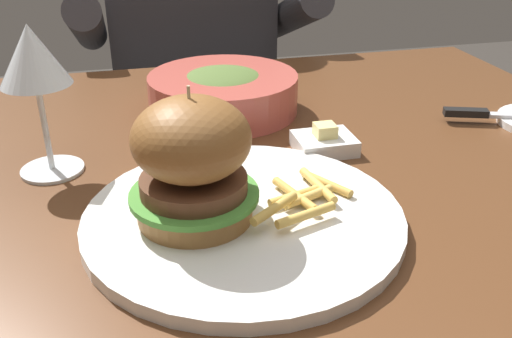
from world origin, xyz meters
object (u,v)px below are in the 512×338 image
at_px(burger_sandwich, 192,161).
at_px(butter_dish, 324,142).
at_px(diner_person, 194,103).
at_px(main_plate, 244,218).
at_px(wine_glass, 33,62).
at_px(table_knife, 508,115).
at_px(soup_bowl, 223,92).

xyz_separation_m(burger_sandwich, butter_dish, (0.18, 0.14, -0.06)).
bearing_deg(diner_person, butter_dish, -83.91).
bearing_deg(main_plate, wine_glass, 139.12).
xyz_separation_m(main_plate, butter_dish, (0.14, 0.14, 0.00)).
relative_size(wine_glass, diner_person, 0.15).
bearing_deg(butter_dish, burger_sandwich, -142.45).
distance_m(burger_sandwich, butter_dish, 0.24).
height_order(wine_glass, diner_person, diner_person).
bearing_deg(wine_glass, main_plate, -40.88).
xyz_separation_m(wine_glass, butter_dish, (0.33, -0.02, -0.12)).
bearing_deg(diner_person, wine_glass, -110.93).
relative_size(wine_glass, table_knife, 0.82).
height_order(soup_bowl, diner_person, diner_person).
relative_size(burger_sandwich, soup_bowl, 0.61).
relative_size(burger_sandwich, diner_person, 0.11).
bearing_deg(burger_sandwich, main_plate, -2.40).
bearing_deg(soup_bowl, butter_dish, -59.87).
xyz_separation_m(main_plate, diner_person, (0.06, 0.83, -0.18)).
distance_m(wine_glass, soup_bowl, 0.29).
distance_m(main_plate, wine_glass, 0.28).
xyz_separation_m(burger_sandwich, wine_glass, (-0.15, 0.16, 0.06)).
xyz_separation_m(burger_sandwich, diner_person, (0.11, 0.83, -0.25)).
relative_size(table_knife, butter_dish, 2.86).
xyz_separation_m(wine_glass, table_knife, (0.61, -0.00, -0.12)).
relative_size(main_plate, burger_sandwich, 2.38).
distance_m(burger_sandwich, soup_bowl, 0.32).
height_order(table_knife, diner_person, diner_person).
relative_size(butter_dish, diner_person, 0.06).
bearing_deg(butter_dish, diner_person, 96.09).
bearing_deg(table_knife, main_plate, -158.24).
height_order(burger_sandwich, wine_glass, wine_glass).
bearing_deg(diner_person, soup_bowl, -92.49).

